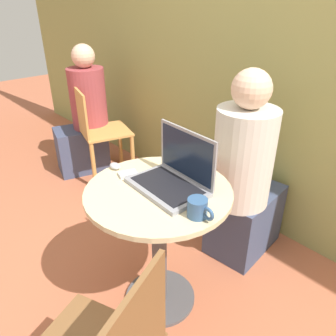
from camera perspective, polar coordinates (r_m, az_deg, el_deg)
The scene contains 10 objects.
ground_plane at distance 2.01m, azimuth -1.38°, elevation -21.63°, with size 12.00×12.00×0.00m, color #B26042.
back_wall at distance 2.14m, azimuth 21.22°, elevation 20.18°, with size 7.00×0.05×2.60m.
round_table at distance 1.64m, azimuth -1.59°, elevation -9.68°, with size 0.69×0.69×0.73m.
laptop at distance 1.52m, azimuth 1.02°, elevation -1.31°, with size 0.38×0.26×0.27m.
cell_phone at distance 1.65m, azimuth -7.02°, elevation -1.01°, with size 0.08×0.10×0.02m.
computer_mouse at distance 1.72m, azimuth -9.21°, elevation 0.35°, with size 0.07×0.05×0.03m.
coffee_cup at distance 1.34m, azimuth 5.30°, elevation -7.01°, with size 0.13×0.08×0.08m.
person_seated at distance 2.04m, azimuth 13.15°, elevation -2.94°, with size 0.37×0.54×1.21m.
chair_background at distance 2.96m, azimuth -11.95°, elevation 6.02°, with size 0.50×0.50×0.84m.
person_background at distance 3.16m, azimuth -14.28°, elevation 7.94°, with size 0.42×0.53×1.16m.
Camera 1 is at (0.99, -0.84, 1.53)m, focal length 35.00 mm.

